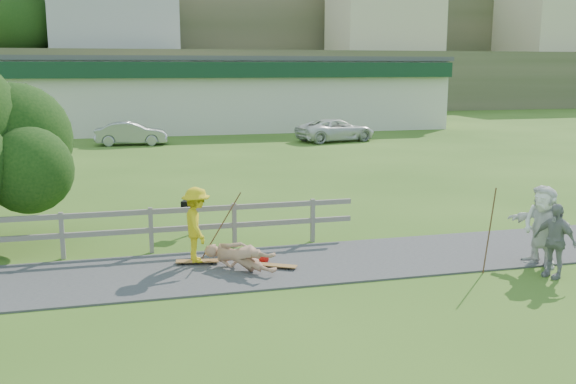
# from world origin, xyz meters

# --- Properties ---
(ground) EXTENTS (260.00, 260.00, 0.00)m
(ground) POSITION_xyz_m (0.00, 0.00, 0.00)
(ground) COLOR #355A19
(ground) RESTS_ON ground
(path) EXTENTS (34.00, 3.00, 0.04)m
(path) POSITION_xyz_m (0.00, 1.50, 0.02)
(path) COLOR #323234
(path) RESTS_ON ground
(fence) EXTENTS (15.05, 0.10, 1.10)m
(fence) POSITION_xyz_m (-4.62, 3.30, 0.72)
(fence) COLOR #69625C
(fence) RESTS_ON ground
(strip_mall) EXTENTS (32.50, 10.75, 5.10)m
(strip_mall) POSITION_xyz_m (4.00, 34.94, 2.58)
(strip_mall) COLOR beige
(strip_mall) RESTS_ON ground
(hillside) EXTENTS (220.00, 67.00, 47.50)m
(hillside) POSITION_xyz_m (0.00, 91.31, 14.41)
(hillside) COLOR #434F2E
(hillside) RESTS_ON ground
(skater_rider) EXTENTS (0.69, 1.12, 1.67)m
(skater_rider) POSITION_xyz_m (-1.06, 2.02, 0.84)
(skater_rider) COLOR gold
(skater_rider) RESTS_ON ground
(skater_fallen) EXTENTS (1.64, 1.49, 0.65)m
(skater_fallen) POSITION_xyz_m (-0.22, 1.38, 0.33)
(skater_fallen) COLOR tan
(skater_fallen) RESTS_ON ground
(spectator_a) EXTENTS (0.90, 1.03, 1.80)m
(spectator_a) POSITION_xyz_m (6.31, 0.11, 0.90)
(spectator_a) COLOR silver
(spectator_a) RESTS_ON ground
(spectator_b) EXTENTS (0.70, 1.00, 1.58)m
(spectator_b) POSITION_xyz_m (6.10, -0.64, 0.79)
(spectator_b) COLOR gray
(spectator_b) RESTS_ON ground
(spectator_d) EXTENTS (0.94, 1.77, 1.82)m
(spectator_d) POSITION_xyz_m (6.30, 0.03, 0.91)
(spectator_d) COLOR white
(spectator_d) RESTS_ON ground
(car_silver) EXTENTS (4.11, 1.72, 1.32)m
(car_silver) POSITION_xyz_m (-2.07, 25.76, 0.66)
(car_silver) COLOR #94959B
(car_silver) RESTS_ON ground
(car_white) EXTENTS (5.18, 3.23, 1.34)m
(car_white) POSITION_xyz_m (9.84, 24.67, 0.67)
(car_white) COLOR silver
(car_white) RESTS_ON ground
(bbq) EXTENTS (0.51, 0.46, 0.91)m
(bbq) POSITION_xyz_m (-0.91, 4.76, 0.46)
(bbq) COLOR black
(bbq) RESTS_ON ground
(longboard_rider) EXTENTS (0.98, 0.40, 0.11)m
(longboard_rider) POSITION_xyz_m (-1.06, 2.02, 0.05)
(longboard_rider) COLOR brown
(longboard_rider) RESTS_ON ground
(longboard_fallen) EXTENTS (0.88, 0.62, 0.10)m
(longboard_fallen) POSITION_xyz_m (0.58, 1.28, 0.05)
(longboard_fallen) COLOR brown
(longboard_fallen) RESTS_ON ground
(helmet) EXTENTS (0.24, 0.24, 0.24)m
(helmet) POSITION_xyz_m (0.38, 1.73, 0.12)
(helmet) COLOR #BE0F09
(helmet) RESTS_ON ground
(pole_rider) EXTENTS (0.03, 0.03, 1.80)m
(pole_rider) POSITION_xyz_m (-0.46, 2.42, 0.90)
(pole_rider) COLOR brown
(pole_rider) RESTS_ON ground
(pole_spec_left) EXTENTS (0.03, 0.03, 1.87)m
(pole_spec_left) POSITION_xyz_m (4.91, -0.08, 0.94)
(pole_spec_left) COLOR brown
(pole_spec_left) RESTS_ON ground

